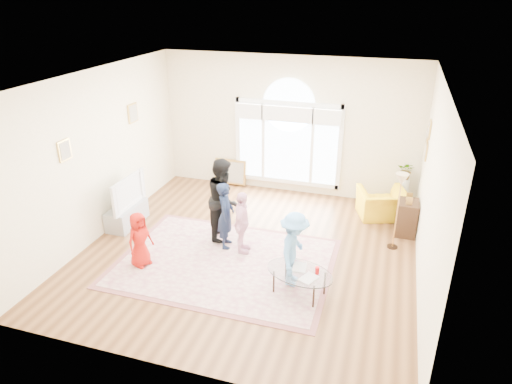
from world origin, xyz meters
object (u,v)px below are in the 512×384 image
(television, at_px, (124,191))
(armchair, at_px, (382,204))
(area_rug, at_px, (225,262))
(coffee_table, at_px, (300,273))
(tv_console, at_px, (127,215))

(television, height_order, armchair, television)
(area_rug, relative_size, television, 3.15)
(area_rug, bearing_deg, coffee_table, -18.44)
(tv_console, xyz_separation_m, television, (0.01, 0.00, 0.54))
(area_rug, distance_m, tv_console, 2.59)
(tv_console, bearing_deg, television, 0.00)
(area_rug, distance_m, armchair, 3.72)
(television, bearing_deg, armchair, 20.74)
(area_rug, distance_m, television, 2.68)
(tv_console, distance_m, television, 0.54)
(area_rug, xyz_separation_m, television, (-2.45, 0.78, 0.74))
(area_rug, relative_size, coffee_table, 2.86)
(coffee_table, bearing_deg, television, 177.39)
(tv_console, relative_size, armchair, 1.04)
(armchair, bearing_deg, area_rug, 27.02)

